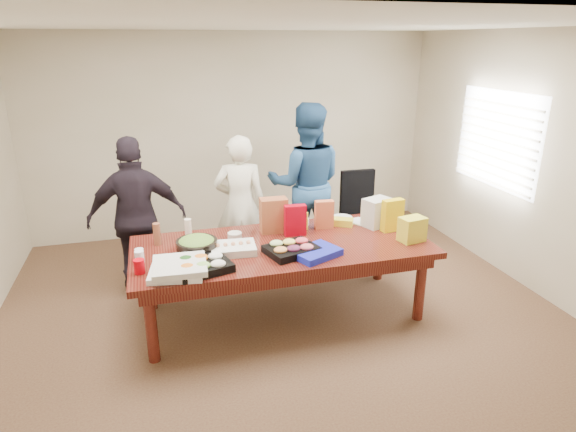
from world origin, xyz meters
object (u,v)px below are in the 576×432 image
object	(u,v)px
person_center	(240,205)
person_right	(306,184)
office_chair	(363,219)
sheet_cake	(233,249)
salad_bowl	(197,247)
conference_table	(282,279)

from	to	relation	value
person_center	person_right	distance (m)	0.85
office_chair	sheet_cake	distance (m)	2.10
person_center	person_right	size ratio (longest dim) A/B	0.84
person_center	person_right	world-z (taller)	person_right
sheet_cake	salad_bowl	bearing A→B (deg)	171.69
person_center	salad_bowl	bearing A→B (deg)	70.80
conference_table	salad_bowl	xyz separation A→B (m)	(-0.80, 0.01, 0.44)
conference_table	salad_bowl	size ratio (longest dim) A/B	7.49
person_right	person_center	bearing A→B (deg)	22.93
conference_table	salad_bowl	bearing A→B (deg)	178.93
conference_table	person_center	distance (m)	1.20
sheet_cake	conference_table	bearing A→B (deg)	12.10
salad_bowl	office_chair	bearing A→B (deg)	25.93
conference_table	sheet_cake	world-z (taller)	sheet_cake
conference_table	person_center	size ratio (longest dim) A/B	1.74
conference_table	person_right	world-z (taller)	person_right
office_chair	salad_bowl	world-z (taller)	office_chair
sheet_cake	salad_bowl	world-z (taller)	salad_bowl
sheet_cake	salad_bowl	distance (m)	0.33
conference_table	salad_bowl	world-z (taller)	salad_bowl
person_center	sheet_cake	xyz separation A→B (m)	(-0.28, -1.16, -0.02)
person_right	office_chair	bearing A→B (deg)	177.90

